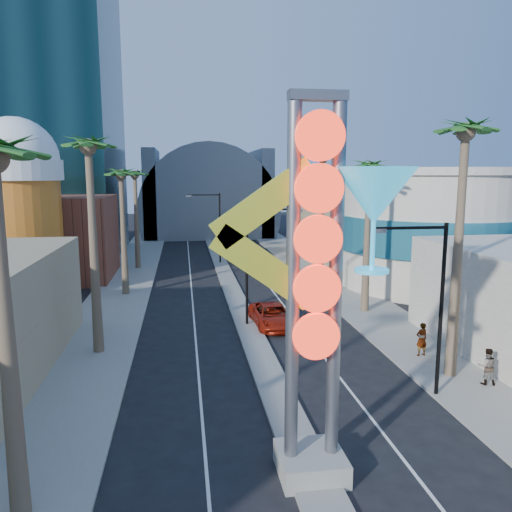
{
  "coord_description": "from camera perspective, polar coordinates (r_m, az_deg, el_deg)",
  "views": [
    {
      "loc": [
        -4.09,
        -12.09,
        10.07
      ],
      "look_at": [
        0.47,
        19.0,
        4.91
      ],
      "focal_mm": 35.0,
      "sensor_mm": 36.0,
      "label": 1
    }
  ],
  "objects": [
    {
      "name": "sidewalk_east",
      "position": [
        50.02,
        7.61,
        -2.29
      ],
      "size": [
        5.0,
        100.0,
        0.15
      ],
      "primitive_type": "cube",
      "color": "gray",
      "rests_on": "ground"
    },
    {
      "name": "filler_east",
      "position": [
        63.56,
        10.15,
        4.6
      ],
      "size": [
        10.0,
        20.0,
        10.0
      ],
      "primitive_type": "cube",
      "color": "tan",
      "rests_on": "ground"
    },
    {
      "name": "palm_2",
      "position": [
        42.38,
        -15.15,
        8.21
      ],
      "size": [
        2.4,
        2.4,
        11.2
      ],
      "color": "brown",
      "rests_on": "ground"
    },
    {
      "name": "turquoise_building",
      "position": [
        47.78,
        19.28,
        3.01
      ],
      "size": [
        16.6,
        16.6,
        10.6
      ],
      "color": "#BEB4A1",
      "rests_on": "ground"
    },
    {
      "name": "streetlight_0",
      "position": [
        32.84,
        -0.12,
        0.23
      ],
      "size": [
        3.79,
        0.25,
        8.0
      ],
      "color": "black",
      "rests_on": "ground"
    },
    {
      "name": "sidewalk_west",
      "position": [
        48.44,
        -14.58,
        -2.89
      ],
      "size": [
        5.0,
        100.0,
        0.15
      ],
      "primitive_type": "cube",
      "color": "gray",
      "rests_on": "ground"
    },
    {
      "name": "brick_filler_west",
      "position": [
        51.84,
        -21.57,
        1.95
      ],
      "size": [
        10.0,
        10.0,
        8.0
      ],
      "primitive_type": "cube",
      "color": "brown",
      "rests_on": "ground"
    },
    {
      "name": "palm_1",
      "position": [
        28.53,
        -18.56,
        10.37
      ],
      "size": [
        2.4,
        2.4,
        12.7
      ],
      "color": "brown",
      "rests_on": "ground"
    },
    {
      "name": "palm_3",
      "position": [
        54.32,
        -13.68,
        8.44
      ],
      "size": [
        2.4,
        2.4,
        11.2
      ],
      "color": "brown",
      "rests_on": "ground"
    },
    {
      "name": "palm_5",
      "position": [
        25.7,
        22.75,
        11.29
      ],
      "size": [
        2.4,
        2.4,
        13.2
      ],
      "color": "brown",
      "rests_on": "ground"
    },
    {
      "name": "streetlight_2",
      "position": [
        23.41,
        19.48,
        -4.15
      ],
      "size": [
        3.45,
        0.25,
        8.0
      ],
      "color": "black",
      "rests_on": "ground"
    },
    {
      "name": "median",
      "position": [
        51.24,
        -3.6,
        -1.94
      ],
      "size": [
        1.6,
        84.0,
        0.15
      ],
      "primitive_type": "cube",
      "color": "gray",
      "rests_on": "ground"
    },
    {
      "name": "palm_7",
      "position": [
        47.92,
        7.64,
        10.15
      ],
      "size": [
        2.4,
        2.4,
        12.7
      ],
      "color": "brown",
      "rests_on": "ground"
    },
    {
      "name": "pedestrian_a",
      "position": [
        29.3,
        18.4,
        -9.01
      ],
      "size": [
        0.75,
        0.56,
        1.88
      ],
      "primitive_type": "imported",
      "rotation": [
        0.0,
        0.0,
        3.31
      ],
      "color": "gray",
      "rests_on": "sidewalk_east"
    },
    {
      "name": "streetlight_1",
      "position": [
        56.44,
        -4.72,
        4.01
      ],
      "size": [
        3.79,
        0.25,
        8.0
      ],
      "color": "black",
      "rests_on": "ground"
    },
    {
      "name": "red_pickup",
      "position": [
        33.6,
        1.87,
        -6.81
      ],
      "size": [
        2.74,
        5.42,
        1.47
      ],
      "primitive_type": "imported",
      "rotation": [
        0.0,
        0.0,
        0.06
      ],
      "color": "#9E1D0C",
      "rests_on": "ground"
    },
    {
      "name": "beer_mug",
      "position": [
        44.08,
        -25.48,
        5.53
      ],
      "size": [
        7.0,
        7.0,
        14.5
      ],
      "color": "orange",
      "rests_on": "ground"
    },
    {
      "name": "canopy",
      "position": [
        84.39,
        -5.57,
        5.37
      ],
      "size": [
        22.0,
        16.0,
        22.0
      ],
      "color": "slate",
      "rests_on": "ground"
    },
    {
      "name": "hotel_tower",
      "position": [
        68.2,
        -25.13,
        21.13
      ],
      "size": [
        20.0,
        20.0,
        50.0
      ],
      "primitive_type": "cube",
      "color": "black",
      "rests_on": "ground"
    },
    {
      "name": "palm_6",
      "position": [
        36.52,
        12.82,
        8.88
      ],
      "size": [
        2.4,
        2.4,
        11.7
      ],
      "color": "brown",
      "rests_on": "ground"
    },
    {
      "name": "pedestrian_b",
      "position": [
        26.67,
        24.89,
        -11.36
      ],
      "size": [
        1.0,
        0.86,
        1.78
      ],
      "primitive_type": "imported",
      "rotation": [
        0.0,
        0.0,
        2.9
      ],
      "color": "gray",
      "rests_on": "sidewalk_east"
    },
    {
      "name": "neon_sign",
      "position": [
        16.07,
        9.57,
        -0.7
      ],
      "size": [
        6.53,
        2.6,
        12.55
      ],
      "color": "gray",
      "rests_on": "ground"
    }
  ]
}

